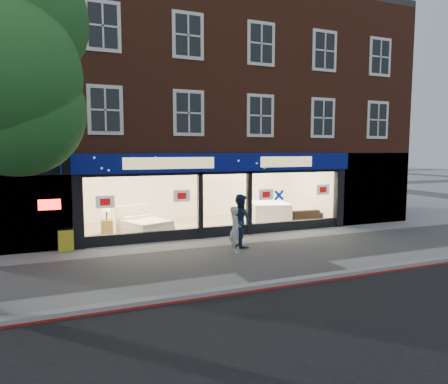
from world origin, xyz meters
TOP-DOWN VIEW (x-y plane):
  - ground at (0.00, 0.00)m, footprint 120.00×120.00m
  - kerb_line at (0.00, -3.10)m, footprint 60.00×0.10m
  - kerb_stone at (0.00, -2.90)m, footprint 60.00×0.25m
  - showroom_floor at (0.00, 5.25)m, footprint 11.00×4.50m
  - building at (-0.02, 6.93)m, footprint 19.00×8.26m
  - display_bed at (-2.97, 4.36)m, footprint 2.17×2.36m
  - bedside_table at (-4.40, 4.80)m, footprint 0.47×0.47m
  - mattress_stack at (3.10, 5.21)m, footprint 2.20×2.53m
  - sofa at (4.60, 4.48)m, footprint 1.83×0.83m
  - a_board at (-5.94, 2.70)m, footprint 0.52×0.36m
  - pedestrian_grey at (-0.66, 0.54)m, footprint 0.51×0.64m
  - pedestrian_blue at (-0.17, 1.17)m, footprint 0.79×0.97m

SIDE VIEW (x-z plane):
  - ground at x=0.00m, z-range 0.00..0.00m
  - kerb_line at x=0.00m, z-range 0.00..0.01m
  - showroom_floor at x=0.00m, z-range 0.00..0.10m
  - kerb_stone at x=0.00m, z-range 0.00..0.12m
  - sofa at x=4.60m, z-range 0.10..0.62m
  - bedside_table at x=-4.40m, z-range 0.10..0.65m
  - a_board at x=-5.94m, z-range 0.00..0.76m
  - display_bed at x=-2.97m, z-range -0.13..0.94m
  - mattress_stack at x=3.10m, z-range 0.10..0.95m
  - pedestrian_grey at x=-0.66m, z-range 0.00..1.55m
  - pedestrian_blue at x=-0.17m, z-range 0.00..1.89m
  - building at x=-0.02m, z-range 1.52..11.82m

